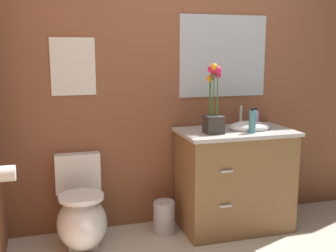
{
  "coord_description": "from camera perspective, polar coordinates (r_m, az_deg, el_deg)",
  "views": [
    {
      "loc": [
        -1.12,
        -1.89,
        1.51
      ],
      "look_at": [
        -0.23,
        1.13,
        0.93
      ],
      "focal_mm": 44.43,
      "sensor_mm": 36.0,
      "label": 1
    }
  ],
  "objects": [
    {
      "name": "wall_back",
      "position": [
        3.66,
        4.77,
        6.38
      ],
      "size": [
        4.57,
        0.05,
        2.5
      ],
      "primitive_type": "cube",
      "color": "brown",
      "rests_on": "ground_plane"
    },
    {
      "name": "toilet",
      "position": [
        3.36,
        -11.8,
        -11.9
      ],
      "size": [
        0.38,
        0.59,
        0.69
      ],
      "color": "white",
      "rests_on": "ground_plane"
    },
    {
      "name": "vanity_cabinet",
      "position": [
        3.58,
        9.15,
        -7.06
      ],
      "size": [
        0.94,
        0.56,
        1.03
      ],
      "color": "brown",
      "rests_on": "ground_plane"
    },
    {
      "name": "flower_vase",
      "position": [
        3.3,
        6.3,
        2.25
      ],
      "size": [
        0.14,
        0.14,
        0.55
      ],
      "color": "#38332D",
      "rests_on": "vanity_cabinet"
    },
    {
      "name": "soap_bottle",
      "position": [
        3.38,
        11.5,
        0.66
      ],
      "size": [
        0.06,
        0.06,
        0.2
      ],
      "color": "teal",
      "rests_on": "vanity_cabinet"
    },
    {
      "name": "lotion_bottle",
      "position": [
        3.57,
        11.88,
        0.94
      ],
      "size": [
        0.06,
        0.06,
        0.18
      ],
      "color": "#B28CBF",
      "rests_on": "vanity_cabinet"
    },
    {
      "name": "trash_bin",
      "position": [
        3.53,
        -0.53,
        -12.37
      ],
      "size": [
        0.18,
        0.18,
        0.27
      ],
      "color": "#B7B7BC",
      "rests_on": "ground_plane"
    },
    {
      "name": "wall_poster",
      "position": [
        3.38,
        -12.9,
        7.94
      ],
      "size": [
        0.35,
        0.01,
        0.45
      ],
      "primitive_type": "cube",
      "color": "silver"
    },
    {
      "name": "wall_mirror",
      "position": [
        3.69,
        7.59,
        9.47
      ],
      "size": [
        0.8,
        0.01,
        0.7
      ],
      "primitive_type": "cube",
      "color": "#B2BCC6"
    },
    {
      "name": "toilet_paper_roll",
      "position": [
        3.04,
        -21.21,
        -6.1
      ],
      "size": [
        0.11,
        0.11,
        0.11
      ],
      "primitive_type": "cylinder",
      "rotation": [
        0.0,
        1.57,
        0.0
      ],
      "color": "white"
    }
  ]
}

